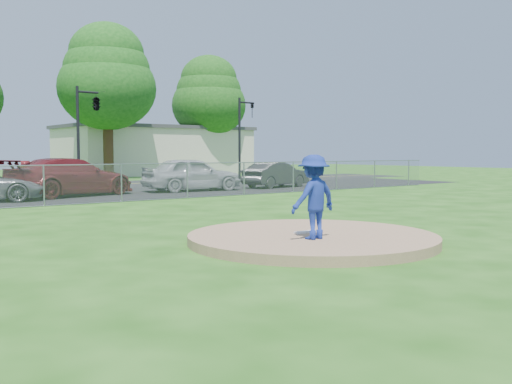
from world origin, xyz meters
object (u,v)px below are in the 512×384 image
at_px(traffic_signal_center, 94,105).
at_px(parked_car_darkred, 71,177).
at_px(tree_right, 107,76).
at_px(traffic_signal_right, 242,131).
at_px(parked_car_pearl, 192,174).
at_px(tree_far_right, 209,96).
at_px(pitcher, 314,197).
at_px(commercial_building, 155,150).
at_px(parked_car_charcoal, 276,175).

xyz_separation_m(traffic_signal_center, parked_car_darkred, (-3.48, -5.78, -3.75)).
distance_m(tree_right, traffic_signal_right, 12.08).
height_order(traffic_signal_center, parked_car_pearl, traffic_signal_center).
relative_size(tree_far_right, pitcher, 6.24).
bearing_deg(pitcher, commercial_building, -114.73).
relative_size(traffic_signal_right, parked_car_darkred, 0.95).
bearing_deg(parked_car_charcoal, tree_right, 0.02).
relative_size(tree_far_right, parked_car_darkred, 1.83).
distance_m(tree_far_right, parked_car_darkred, 27.78).
relative_size(tree_right, traffic_signal_center, 2.08).
relative_size(commercial_building, traffic_signal_center, 2.93).
bearing_deg(tree_far_right, parked_car_charcoal, -112.67).
xyz_separation_m(tree_right, traffic_signal_center, (-5.03, -10.00, -3.04)).
bearing_deg(commercial_building, parked_car_charcoal, -100.38).
bearing_deg(parked_car_darkred, parked_car_charcoal, -107.28).
bearing_deg(parked_car_pearl, pitcher, 162.52).
relative_size(pitcher, parked_car_pearl, 0.34).
xyz_separation_m(commercial_building, parked_car_darkred, (-15.51, -21.78, -1.30)).
xyz_separation_m(traffic_signal_center, parked_car_pearl, (2.62, -6.11, -3.75)).
distance_m(tree_far_right, traffic_signal_center, 20.78).
distance_m(tree_right, parked_car_charcoal, 18.04).
height_order(commercial_building, traffic_signal_center, traffic_signal_center).
height_order(traffic_signal_right, parked_car_darkred, traffic_signal_right).
xyz_separation_m(tree_far_right, parked_car_darkred, (-19.51, -18.78, -6.20)).
distance_m(tree_far_right, traffic_signal_right, 14.69).
relative_size(commercial_building, pitcher, 9.52).
distance_m(tree_right, pitcher, 34.54).
bearing_deg(tree_far_right, pitcher, -119.95).
xyz_separation_m(pitcher, parked_car_darkred, (0.98, 16.78, -0.20)).
height_order(tree_right, parked_car_charcoal, tree_right).
height_order(traffic_signal_right, parked_car_charcoal, traffic_signal_right).
height_order(tree_far_right, parked_car_charcoal, tree_far_right).
distance_m(commercial_building, parked_car_darkred, 26.77).
xyz_separation_m(traffic_signal_center, pitcher, (-4.46, -22.56, -3.55)).
xyz_separation_m(tree_right, tree_far_right, (11.00, 3.00, -0.59)).
distance_m(tree_far_right, parked_car_charcoal, 21.95).
xyz_separation_m(tree_right, parked_car_charcoal, (2.90, -16.39, -6.94)).
relative_size(tree_far_right, traffic_signal_right, 1.92).
distance_m(commercial_building, pitcher, 41.95).
bearing_deg(traffic_signal_center, traffic_signal_right, 0.00).
bearing_deg(tree_right, commercial_building, 40.60).
distance_m(pitcher, parked_car_darkred, 16.81).
bearing_deg(parked_car_pearl, traffic_signal_center, 29.01).
xyz_separation_m(tree_far_right, traffic_signal_center, (-16.03, -13.00, -2.45)).
distance_m(traffic_signal_right, parked_car_pearl, 10.10).
xyz_separation_m(parked_car_darkred, parked_car_pearl, (6.10, -0.33, 0.00)).
height_order(tree_far_right, traffic_signal_center, tree_far_right).
xyz_separation_m(commercial_building, tree_far_right, (4.00, -3.00, 4.90)).
relative_size(commercial_building, parked_car_pearl, 3.27).
distance_m(parked_car_pearl, parked_car_charcoal, 5.32).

